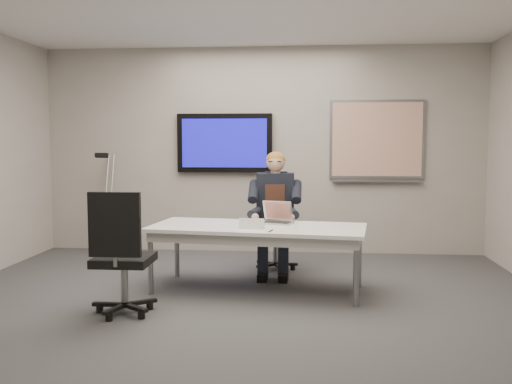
# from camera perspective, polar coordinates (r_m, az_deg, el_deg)

# --- Properties ---
(floor) EXTENTS (6.00, 6.00, 0.02)m
(floor) POSITION_cam_1_polar(r_m,az_deg,el_deg) (5.06, -2.29, -12.46)
(floor) COLOR #373739
(floor) RESTS_ON ground
(wall_back) EXTENTS (6.00, 0.02, 2.80)m
(wall_back) POSITION_cam_1_polar(r_m,az_deg,el_deg) (7.81, 0.55, 4.18)
(wall_back) COLOR #A39C93
(wall_back) RESTS_ON ground
(wall_front) EXTENTS (6.00, 0.02, 2.80)m
(wall_front) POSITION_cam_1_polar(r_m,az_deg,el_deg) (1.90, -14.35, 1.06)
(wall_front) COLOR #A39C93
(wall_front) RESTS_ON ground
(conference_table) EXTENTS (2.26, 1.16, 0.67)m
(conference_table) POSITION_cam_1_polar(r_m,az_deg,el_deg) (5.82, 0.16, -4.15)
(conference_table) COLOR white
(conference_table) RESTS_ON ground
(tv_display) EXTENTS (1.30, 0.09, 0.80)m
(tv_display) POSITION_cam_1_polar(r_m,az_deg,el_deg) (7.81, -3.15, 4.91)
(tv_display) COLOR black
(tv_display) RESTS_ON wall_back
(whiteboard) EXTENTS (1.25, 0.08, 1.10)m
(whiteboard) POSITION_cam_1_polar(r_m,az_deg,el_deg) (7.81, 11.99, 5.03)
(whiteboard) COLOR gray
(whiteboard) RESTS_ON wall_back
(office_chair_far) EXTENTS (0.50, 0.50, 0.99)m
(office_chair_far) POSITION_cam_1_polar(r_m,az_deg,el_deg) (6.82, 1.96, -5.18)
(office_chair_far) COLOR black
(office_chair_far) RESTS_ON ground
(office_chair_near) EXTENTS (0.53, 0.53, 1.10)m
(office_chair_near) POSITION_cam_1_polar(r_m,az_deg,el_deg) (5.18, -13.19, -8.23)
(office_chair_near) COLOR black
(office_chair_near) RESTS_ON ground
(seated_person) EXTENTS (0.44, 0.75, 1.41)m
(seated_person) POSITION_cam_1_polar(r_m,az_deg,el_deg) (6.53, 1.87, -3.35)
(seated_person) COLOR #1F2534
(seated_person) RESTS_ON office_chair_far
(crutch) EXTENTS (0.28, 0.84, 1.48)m
(crutch) POSITION_cam_1_polar(r_m,az_deg,el_deg) (8.03, -14.60, -0.95)
(crutch) COLOR #A4A7AC
(crutch) RESTS_ON ground
(laptop) EXTENTS (0.37, 0.38, 0.23)m
(laptop) POSITION_cam_1_polar(r_m,az_deg,el_deg) (6.02, 2.14, -2.56)
(laptop) COLOR #A5A5A7
(laptop) RESTS_ON conference_table
(name_tent) EXTENTS (0.26, 0.10, 0.10)m
(name_tent) POSITION_cam_1_polar(r_m,az_deg,el_deg) (5.63, -0.45, -3.16)
(name_tent) COLOR silver
(name_tent) RESTS_ON conference_table
(pen) EXTENTS (0.04, 0.13, 0.01)m
(pen) POSITION_cam_1_polar(r_m,az_deg,el_deg) (5.47, 1.50, -3.88)
(pen) COLOR black
(pen) RESTS_ON conference_table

